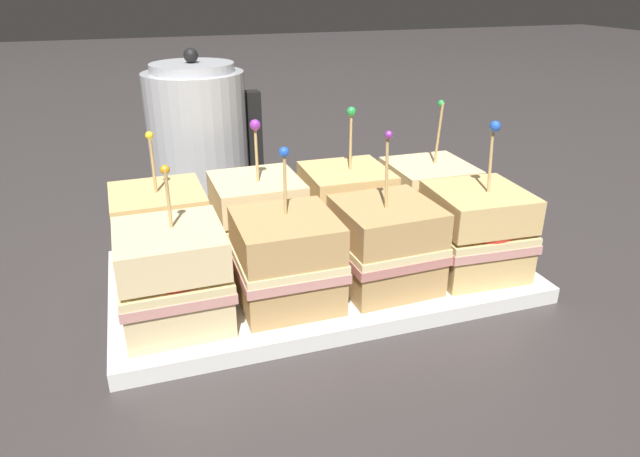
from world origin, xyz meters
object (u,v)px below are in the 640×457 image
(serving_platter, at_px, (320,276))
(kettle_steel, at_px, (199,142))
(sandwich_front_center_right, at_px, (386,245))
(sandwich_back_center_right, at_px, (346,207))
(sandwich_back_center_left, at_px, (258,218))
(sandwich_back_far_right, at_px, (428,199))
(sandwich_front_far_left, at_px, (173,277))
(sandwich_front_far_right, at_px, (475,231))
(sandwich_front_center_left, at_px, (286,260))
(sandwich_back_far_left, at_px, (161,232))

(serving_platter, distance_m, kettle_steel, 0.30)
(sandwich_front_center_right, xyz_separation_m, sandwich_back_center_right, (-0.00, 0.11, 0.00))
(serving_platter, relative_size, sandwich_back_center_left, 2.77)
(sandwich_back_far_right, bearing_deg, sandwich_front_center_right, -134.95)
(sandwich_front_far_left, relative_size, sandwich_front_far_right, 0.91)
(sandwich_front_center_right, xyz_separation_m, kettle_steel, (-0.15, 0.32, 0.04))
(serving_platter, distance_m, sandwich_back_center_left, 0.10)
(sandwich_front_center_left, bearing_deg, serving_platter, 45.07)
(sandwich_front_far_right, relative_size, sandwich_back_far_right, 1.00)
(sandwich_front_center_left, distance_m, sandwich_front_far_right, 0.22)
(sandwich_front_far_left, height_order, sandwich_back_center_right, sandwich_back_center_right)
(sandwich_back_far_right, bearing_deg, sandwich_front_center_left, -153.44)
(sandwich_front_center_left, height_order, sandwich_front_center_right, sandwich_front_center_right)
(sandwich_front_center_right, bearing_deg, sandwich_back_far_left, 154.79)
(serving_platter, height_order, sandwich_back_center_right, sandwich_back_center_right)
(serving_platter, bearing_deg, sandwich_back_center_right, 47.41)
(sandwich_front_center_left, height_order, sandwich_back_center_right, sandwich_back_center_right)
(sandwich_back_far_left, relative_size, sandwich_back_center_right, 0.95)
(sandwich_back_center_left, xyz_separation_m, kettle_steel, (-0.04, 0.21, 0.04))
(serving_platter, xyz_separation_m, sandwich_back_far_right, (0.16, 0.06, 0.06))
(kettle_steel, bearing_deg, serving_platter, -70.27)
(serving_platter, distance_m, sandwich_front_far_right, 0.18)
(sandwich_front_far_right, bearing_deg, serving_platter, 160.95)
(sandwich_front_far_right, relative_size, sandwich_back_far_left, 1.06)
(serving_platter, height_order, sandwich_back_center_left, sandwich_back_center_left)
(sandwich_back_far_left, relative_size, kettle_steel, 0.69)
(sandwich_front_center_left, distance_m, sandwich_front_center_right, 0.11)
(sandwich_back_center_left, height_order, sandwich_back_center_right, sandwich_back_center_right)
(sandwich_front_far_left, bearing_deg, sandwich_back_far_right, 18.74)
(sandwich_back_far_right, bearing_deg, kettle_steel, 140.90)
(sandwich_front_far_right, relative_size, sandwich_back_center_right, 1.01)
(sandwich_front_far_right, bearing_deg, sandwich_front_center_left, 179.25)
(serving_platter, bearing_deg, kettle_steel, 109.73)
(sandwich_front_center_right, relative_size, sandwich_front_far_right, 0.99)
(sandwich_back_center_right, bearing_deg, serving_platter, -132.59)
(sandwich_back_far_left, height_order, sandwich_back_far_right, sandwich_back_far_right)
(sandwich_front_center_right, bearing_deg, sandwich_front_center_left, -179.77)
(sandwich_front_far_left, bearing_deg, sandwich_back_center_left, 46.82)
(sandwich_back_center_left, distance_m, kettle_steel, 0.22)
(sandwich_back_center_left, distance_m, sandwich_back_far_right, 0.22)
(sandwich_front_center_right, xyz_separation_m, sandwich_back_far_left, (-0.23, 0.11, 0.00))
(kettle_steel, bearing_deg, sandwich_back_center_left, -79.87)
(serving_platter, relative_size, sandwich_front_far_left, 2.94)
(sandwich_front_far_right, xyz_separation_m, sandwich_back_far_left, (-0.33, 0.11, -0.00))
(sandwich_front_center_left, relative_size, kettle_steel, 0.68)
(sandwich_front_center_right, relative_size, kettle_steel, 0.73)
(sandwich_front_far_left, distance_m, sandwich_front_center_left, 0.11)
(sandwich_front_center_left, distance_m, kettle_steel, 0.33)
(sandwich_back_far_right, bearing_deg, sandwich_back_center_left, 179.35)
(sandwich_back_far_left, xyz_separation_m, sandwich_back_far_right, (0.33, 0.00, -0.00))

